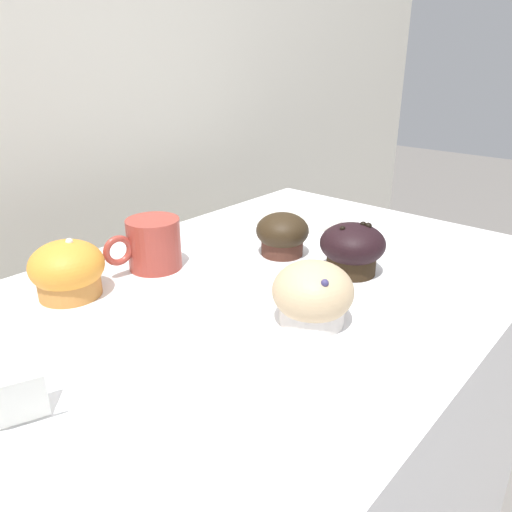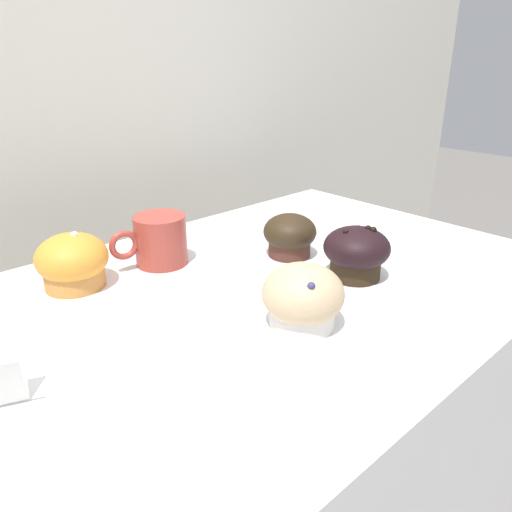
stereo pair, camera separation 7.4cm
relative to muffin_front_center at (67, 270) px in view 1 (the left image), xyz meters
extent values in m
cube|color=beige|center=(0.19, 0.41, -0.03)|extent=(3.20, 0.10, 1.80)
cube|color=white|center=(0.19, -0.19, -0.49)|extent=(1.00, 0.64, 0.89)
cylinder|color=#C57F3A|center=(0.00, 0.00, -0.02)|extent=(0.09, 0.09, 0.05)
ellipsoid|color=orange|center=(0.00, 0.00, 0.01)|extent=(0.11, 0.11, 0.07)
sphere|color=white|center=(0.01, 0.00, 0.04)|extent=(0.01, 0.01, 0.01)
cylinder|color=black|center=(0.34, -0.27, -0.01)|extent=(0.08, 0.08, 0.05)
ellipsoid|color=black|center=(0.34, -0.27, 0.01)|extent=(0.10, 0.10, 0.06)
sphere|color=black|center=(0.31, -0.26, 0.04)|extent=(0.01, 0.01, 0.01)
sphere|color=black|center=(0.35, -0.27, 0.04)|extent=(0.01, 0.01, 0.01)
sphere|color=black|center=(0.35, -0.28, 0.04)|extent=(0.01, 0.01, 0.01)
cylinder|color=#48271E|center=(0.32, -0.14, -0.02)|extent=(0.07, 0.07, 0.04)
ellipsoid|color=black|center=(0.32, -0.14, 0.00)|extent=(0.09, 0.09, 0.06)
cylinder|color=silver|center=(0.16, -0.31, -0.02)|extent=(0.08, 0.08, 0.05)
ellipsoid|color=tan|center=(0.16, -0.31, 0.01)|extent=(0.11, 0.11, 0.08)
sphere|color=navy|center=(0.14, -0.34, 0.03)|extent=(0.01, 0.01, 0.01)
cylinder|color=#99382D|center=(0.14, -0.01, 0.00)|extent=(0.09, 0.09, 0.08)
torus|color=#99382D|center=(0.08, 0.00, 0.01)|extent=(0.05, 0.02, 0.05)
cylinder|color=black|center=(0.14, -0.01, 0.04)|extent=(0.08, 0.08, 0.01)
cylinder|color=beige|center=(0.50, -0.04, -0.04)|extent=(0.19, 0.19, 0.01)
torus|color=beige|center=(0.50, -0.04, -0.03)|extent=(0.19, 0.19, 0.01)
cube|color=white|center=(-0.17, -0.20, -0.01)|extent=(0.05, 0.04, 0.06)
cube|color=silver|center=(-0.18, -0.22, -0.01)|extent=(0.05, 0.04, 0.06)
camera|label=1|loc=(-0.31, -0.63, 0.29)|focal=35.00mm
camera|label=2|loc=(-0.26, -0.68, 0.29)|focal=35.00mm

